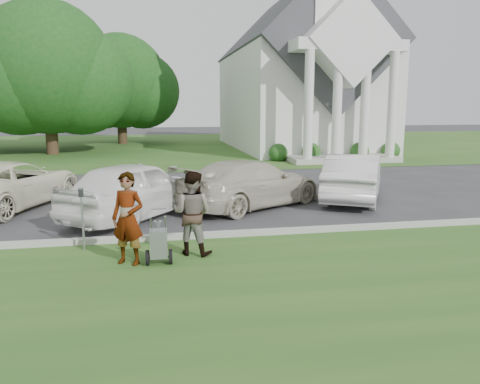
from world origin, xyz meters
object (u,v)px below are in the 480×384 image
object	(u,v)px
tree_back	(120,86)
striping_cart	(159,244)
person_left	(128,219)
car_b	(136,189)
parking_meter_near	(82,211)
car_a	(9,184)
tree_left	(47,74)
church	(299,66)
car_c	(251,183)
car_d	(353,177)
person_right	(192,214)

from	to	relation	value
tree_back	striping_cart	bearing A→B (deg)	-85.52
person_left	car_b	world-z (taller)	person_left
parking_meter_near	car_a	world-z (taller)	car_a
tree_left	parking_meter_near	world-z (taller)	tree_left
person_left	car_a	distance (m)	7.35
parking_meter_near	church	bearing A→B (deg)	62.17
church	car_c	world-z (taller)	church
tree_left	car_a	bearing A→B (deg)	-83.31
person_left	parking_meter_near	distance (m)	1.48
parking_meter_near	car_d	xyz separation A→B (m)	(8.14, 4.22, -0.11)
person_left	person_right	xyz separation A→B (m)	(1.30, 0.40, -0.03)
striping_cart	person_right	world-z (taller)	person_right
car_d	person_left	bearing A→B (deg)	65.03
tree_left	parking_meter_near	size ratio (longest dim) A/B	7.57
tree_left	car_c	distance (m)	20.88
tree_left	car_c	xyz separation A→B (m)	(9.38, -18.13, -4.37)
car_b	car_d	bearing A→B (deg)	-132.44
parking_meter_near	car_c	bearing A→B (deg)	39.84
person_left	tree_left	bearing A→B (deg)	131.28
person_left	parking_meter_near	bearing A→B (deg)	160.29
church	car_b	xyz separation A→B (m)	(-11.13, -20.04, -5.12)
car_a	tree_back	bearing A→B (deg)	-74.56
tree_left	parking_meter_near	bearing A→B (deg)	-77.54
person_left	car_a	xyz separation A→B (m)	(-3.89, 6.23, -0.20)
person_right	car_d	size ratio (longest dim) A/B	0.38
striping_cart	car_b	bearing A→B (deg)	98.92
person_right	car_b	world-z (taller)	person_right
car_a	striping_cart	bearing A→B (deg)	145.22
person_right	car_a	size ratio (longest dim) A/B	0.34
tree_back	car_c	xyz separation A→B (m)	(5.38, -26.13, -3.99)
tree_back	person_right	bearing A→B (deg)	-84.11
tree_left	car_d	distance (m)	22.37
church	car_d	world-z (taller)	church
car_a	car_c	bearing A→B (deg)	-170.29
tree_back	parking_meter_near	size ratio (longest dim) A/B	6.85
car_c	person_right	bearing A→B (deg)	120.58
car_a	church	bearing A→B (deg)	-109.92
tree_back	person_right	world-z (taller)	tree_back
striping_cart	car_b	xyz separation A→B (m)	(-0.56, 4.22, 0.40)
person_right	car_d	xyz separation A→B (m)	(5.83, 4.90, -0.12)
person_right	parking_meter_near	size ratio (longest dim) A/B	1.27
person_right	car_a	distance (m)	7.81
church	parking_meter_near	size ratio (longest dim) A/B	17.16
church	person_right	xyz separation A→B (m)	(-9.85, -23.72, -5.05)
striping_cart	car_b	size ratio (longest dim) A/B	0.22
tree_back	parking_meter_near	world-z (taller)	tree_back
car_a	car_c	size ratio (longest dim) A/B	1.03
church	tree_left	world-z (taller)	church
striping_cart	car_c	size ratio (longest dim) A/B	0.21
person_right	car_c	size ratio (longest dim) A/B	0.35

